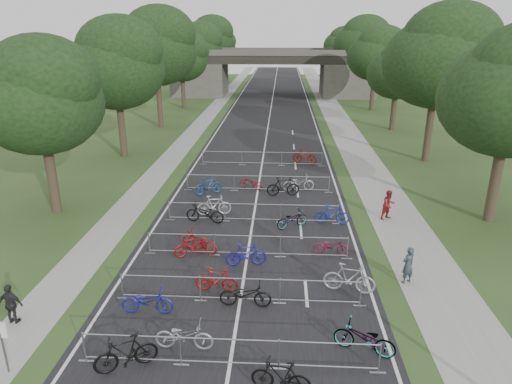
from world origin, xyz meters
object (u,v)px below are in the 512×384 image
(pedestrian_a, at_px, (408,265))
(pedestrian_b, at_px, (389,205))
(park_sign, at_px, (1,338))
(overpass_bridge, at_px, (273,72))
(pedestrian_c, at_px, (11,304))

(pedestrian_a, bearing_deg, pedestrian_b, -124.44)
(park_sign, relative_size, pedestrian_b, 1.09)
(overpass_bridge, distance_m, pedestrian_c, 60.15)
(park_sign, bearing_deg, pedestrian_a, 24.02)
(overpass_bridge, xyz_separation_m, pedestrian_b, (7.47, -49.14, -2.70))
(pedestrian_b, distance_m, pedestrian_c, 18.65)
(park_sign, distance_m, pedestrian_a, 14.90)
(pedestrian_a, xyz_separation_m, pedestrian_c, (-14.81, -3.61, -0.04))
(pedestrian_a, bearing_deg, pedestrian_c, -15.11)
(park_sign, height_order, pedestrian_a, park_sign)
(pedestrian_a, height_order, pedestrian_b, pedestrian_b)
(pedestrian_b, bearing_deg, pedestrian_c, -174.69)
(overpass_bridge, bearing_deg, pedestrian_a, -83.07)
(pedestrian_a, bearing_deg, park_sign, -4.81)
(pedestrian_c, bearing_deg, overpass_bridge, -91.10)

